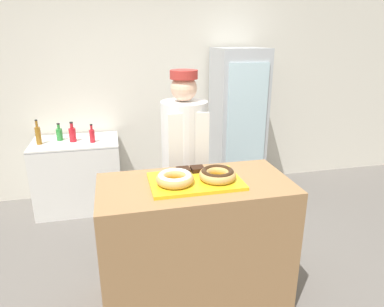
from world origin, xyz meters
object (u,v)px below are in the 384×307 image
(serving_tray, at_px, (195,181))
(donut_chocolate_glaze, at_px, (217,174))
(chest_freezer, at_px, (79,174))
(bottle_red, at_px, (72,134))
(donut_light_glaze, at_px, (175,178))
(bottle_red_b, at_px, (92,135))
(brownie_back_right, at_px, (197,169))
(bottle_amber, at_px, (38,135))
(beverage_fridge, at_px, (237,124))
(bottle_green, at_px, (59,134))
(baker_person, at_px, (185,162))
(brownie_back_left, at_px, (183,170))

(serving_tray, distance_m, donut_chocolate_glaze, 0.16)
(chest_freezer, xyz_separation_m, bottle_red, (-0.02, -0.02, 0.49))
(donut_light_glaze, distance_m, donut_chocolate_glaze, 0.30)
(chest_freezer, bearing_deg, bottle_red_b, -27.60)
(brownie_back_right, height_order, bottle_red, bottle_red)
(brownie_back_right, xyz_separation_m, bottle_red, (-1.02, 1.59, -0.11))
(chest_freezer, xyz_separation_m, bottle_red_b, (0.20, -0.10, 0.48))
(bottle_amber, bearing_deg, donut_light_glaze, -56.18)
(serving_tray, height_order, bottle_red, bottle_red)
(beverage_fridge, distance_m, bottle_green, 2.08)
(bottle_red, relative_size, bottle_red_b, 1.08)
(donut_light_glaze, height_order, bottle_red, donut_light_glaze)
(donut_chocolate_glaze, height_order, bottle_green, donut_chocolate_glaze)
(beverage_fridge, bearing_deg, donut_chocolate_glaze, -114.44)
(serving_tray, bearing_deg, baker_person, 84.36)
(bottle_red, bearing_deg, beverage_fridge, 0.41)
(serving_tray, distance_m, bottle_red, 1.99)
(brownie_back_left, height_order, bottle_amber, bottle_amber)
(donut_light_glaze, height_order, chest_freezer, donut_light_glaze)
(beverage_fridge, bearing_deg, baker_person, -129.41)
(donut_chocolate_glaze, bearing_deg, bottle_green, 124.41)
(beverage_fridge, bearing_deg, brownie_back_left, -122.27)
(baker_person, xyz_separation_m, bottle_amber, (-1.38, 1.05, 0.05))
(chest_freezer, xyz_separation_m, bottle_green, (-0.16, 0.06, 0.48))
(brownie_back_right, bearing_deg, baker_person, 88.51)
(chest_freezer, bearing_deg, bottle_green, 160.24)
(brownie_back_right, distance_m, bottle_amber, 2.08)
(serving_tray, height_order, baker_person, baker_person)
(chest_freezer, distance_m, bottle_red, 0.49)
(brownie_back_right, distance_m, beverage_fridge, 1.84)
(serving_tray, height_order, bottle_red_b, bottle_red_b)
(bottle_red_b, bearing_deg, brownie_back_left, -64.86)
(brownie_back_left, bearing_deg, brownie_back_right, 0.00)
(bottle_green, bearing_deg, chest_freezer, -19.76)
(serving_tray, relative_size, brownie_back_left, 6.73)
(brownie_back_left, bearing_deg, donut_light_glaze, -117.79)
(beverage_fridge, bearing_deg, brownie_back_right, -119.52)
(donut_chocolate_glaze, xyz_separation_m, bottle_green, (-1.26, 1.85, -0.14))
(baker_person, bearing_deg, bottle_green, 135.76)
(serving_tray, bearing_deg, chest_freezer, 118.51)
(donut_chocolate_glaze, bearing_deg, bottle_red_b, 118.26)
(bottle_amber, height_order, bottle_green, bottle_amber)
(brownie_back_right, height_order, bottle_amber, bottle_amber)
(serving_tray, relative_size, bottle_red, 2.82)
(baker_person, bearing_deg, bottle_amber, 142.81)
(beverage_fridge, bearing_deg, serving_tray, -118.71)
(donut_light_glaze, relative_size, baker_person, 0.15)
(bottle_red, bearing_deg, donut_light_glaze, -65.07)
(bottle_red_b, bearing_deg, beverage_fridge, 3.19)
(bottle_red, bearing_deg, bottle_green, 151.77)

